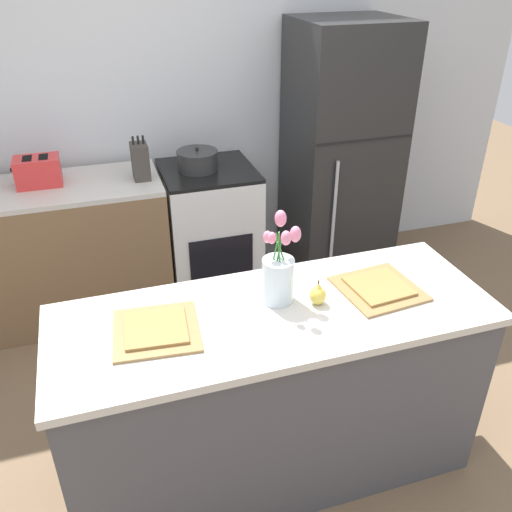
# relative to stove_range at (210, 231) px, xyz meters

# --- Properties ---
(ground_plane) EXTENTS (10.00, 10.00, 0.00)m
(ground_plane) POSITION_rel_stove_range_xyz_m (-0.10, -1.60, -0.46)
(ground_plane) COLOR brown
(back_wall) EXTENTS (5.20, 0.08, 2.70)m
(back_wall) POSITION_rel_stove_range_xyz_m (-0.10, 0.40, 0.89)
(back_wall) COLOR silver
(back_wall) RESTS_ON ground_plane
(kitchen_island) EXTENTS (1.80, 0.66, 0.89)m
(kitchen_island) POSITION_rel_stove_range_xyz_m (-0.10, -1.60, -0.01)
(kitchen_island) COLOR #4C4C51
(kitchen_island) RESTS_ON ground_plane
(back_counter) EXTENTS (1.68, 0.60, 0.91)m
(back_counter) POSITION_rel_stove_range_xyz_m (-1.16, 0.00, 0.00)
(back_counter) COLOR brown
(back_counter) RESTS_ON ground_plane
(stove_range) EXTENTS (0.60, 0.61, 0.91)m
(stove_range) POSITION_rel_stove_range_xyz_m (0.00, 0.00, 0.00)
(stove_range) COLOR silver
(stove_range) RESTS_ON ground_plane
(refrigerator) EXTENTS (0.68, 0.67, 1.79)m
(refrigerator) POSITION_rel_stove_range_xyz_m (0.95, 0.00, 0.44)
(refrigerator) COLOR black
(refrigerator) RESTS_ON ground_plane
(flower_vase) EXTENTS (0.16, 0.16, 0.38)m
(flower_vase) POSITION_rel_stove_range_xyz_m (-0.06, -1.52, 0.56)
(flower_vase) COLOR silver
(flower_vase) RESTS_ON kitchen_island
(pear_figurine) EXTENTS (0.07, 0.07, 0.11)m
(pear_figurine) POSITION_rel_stove_range_xyz_m (0.08, -1.60, 0.48)
(pear_figurine) COLOR #E5CC4C
(pear_figurine) RESTS_ON kitchen_island
(plate_setting_left) EXTENTS (0.35, 0.35, 0.02)m
(plate_setting_left) POSITION_rel_stove_range_xyz_m (-0.57, -1.59, 0.45)
(plate_setting_left) COLOR olive
(plate_setting_left) RESTS_ON kitchen_island
(plate_setting_right) EXTENTS (0.35, 0.35, 0.02)m
(plate_setting_right) POSITION_rel_stove_range_xyz_m (0.37, -1.59, 0.45)
(plate_setting_right) COLOR olive
(plate_setting_right) RESTS_ON kitchen_island
(toaster) EXTENTS (0.28, 0.18, 0.17)m
(toaster) POSITION_rel_stove_range_xyz_m (-1.02, 0.05, 0.54)
(toaster) COLOR red
(toaster) RESTS_ON back_counter
(cooking_pot) EXTENTS (0.27, 0.27, 0.15)m
(cooking_pot) POSITION_rel_stove_range_xyz_m (-0.06, 0.00, 0.52)
(cooking_pot) COLOR #2D2D2D
(cooking_pot) RESTS_ON stove_range
(knife_block) EXTENTS (0.10, 0.14, 0.27)m
(knife_block) POSITION_rel_stove_range_xyz_m (-0.43, -0.04, 0.57)
(knife_block) COLOR #3D3833
(knife_block) RESTS_ON back_counter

